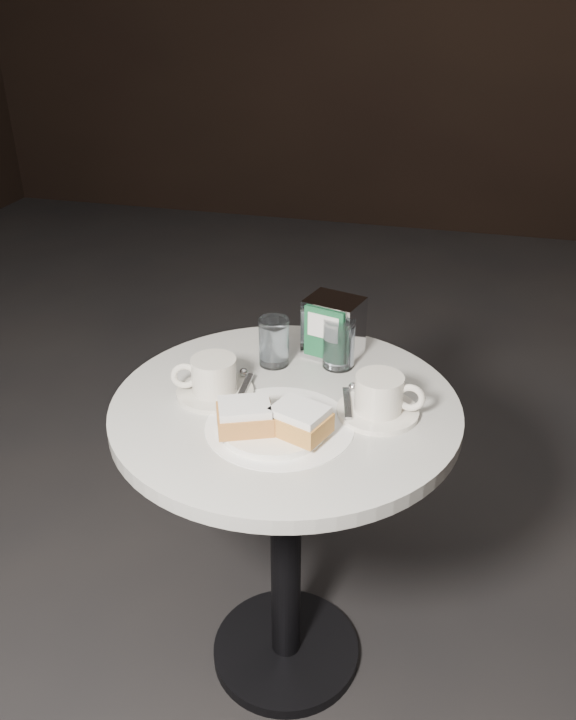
# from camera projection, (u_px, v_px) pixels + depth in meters

# --- Properties ---
(ground) EXTENTS (7.00, 7.00, 0.00)m
(ground) POSITION_uv_depth(u_px,v_px,m) (286.00, 653.00, 1.76)
(ground) COLOR black
(ground) RESTS_ON ground
(cafe_table) EXTENTS (0.70, 0.70, 0.74)m
(cafe_table) POSITION_uv_depth(u_px,v_px,m) (286.00, 480.00, 1.50)
(cafe_table) COLOR black
(cafe_table) RESTS_ON ground
(sugar_spill) EXTENTS (0.36, 0.36, 0.00)m
(sugar_spill) POSITION_uv_depth(u_px,v_px,m) (280.00, 426.00, 1.33)
(sugar_spill) COLOR white
(sugar_spill) RESTS_ON cafe_table
(beignet_plate) EXTENTS (0.22, 0.22, 0.07)m
(beignet_plate) POSITION_uv_depth(u_px,v_px,m) (272.00, 422.00, 1.29)
(beignet_plate) COLOR white
(beignet_plate) RESTS_ON cafe_table
(coffee_cup_left) EXTENTS (0.20, 0.20, 0.08)m
(coffee_cup_left) POSITION_uv_depth(u_px,v_px,m) (214.00, 379.00, 1.41)
(coffee_cup_left) COLOR beige
(coffee_cup_left) RESTS_ON cafe_table
(coffee_cup_right) EXTENTS (0.17, 0.16, 0.08)m
(coffee_cup_right) POSITION_uv_depth(u_px,v_px,m) (380.00, 398.00, 1.35)
(coffee_cup_right) COLOR white
(coffee_cup_right) RESTS_ON cafe_table
(water_glass_left) EXTENTS (0.09, 0.09, 0.11)m
(water_glass_left) POSITION_uv_depth(u_px,v_px,m) (274.00, 342.00, 1.52)
(water_glass_left) COLOR silver
(water_glass_left) RESTS_ON cafe_table
(water_glass_right) EXTENTS (0.08, 0.08, 0.11)m
(water_glass_right) POSITION_uv_depth(u_px,v_px,m) (339.00, 344.00, 1.51)
(water_glass_right) COLOR white
(water_glass_right) RESTS_ON cafe_table
(napkin_dispenser) EXTENTS (0.14, 0.12, 0.14)m
(napkin_dispenser) POSITION_uv_depth(u_px,v_px,m) (333.00, 328.00, 1.54)
(napkin_dispenser) COLOR silver
(napkin_dispenser) RESTS_ON cafe_table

